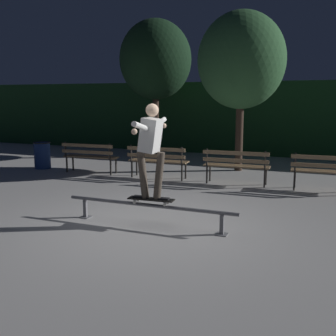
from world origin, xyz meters
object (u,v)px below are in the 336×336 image
at_px(park_bench_right_center, 236,163).
at_px(skateboarder, 151,143).
at_px(skateboard, 151,199).
at_px(park_bench_rightmost, 328,169).
at_px(tree_behind_benches, 241,61).
at_px(grind_rail, 149,208).
at_px(trash_can, 42,155).
at_px(tree_far_left, 155,60).
at_px(park_bench_left_center, 157,159).
at_px(park_bench_leftmost, 89,154).

bearing_deg(park_bench_right_center, skateboarder, -98.94).
bearing_deg(skateboard, park_bench_rightmost, 54.28).
bearing_deg(skateboard, tree_behind_benches, 87.84).
relative_size(grind_rail, tree_behind_benches, 0.67).
bearing_deg(trash_can, grind_rail, -36.13).
height_order(park_bench_right_center, tree_far_left, tree_far_left).
bearing_deg(skateboarder, tree_far_left, 113.11).
height_order(skateboard, tree_far_left, tree_far_left).
distance_m(grind_rail, tree_far_left, 8.73).
bearing_deg(tree_far_left, grind_rail, -67.18).
bearing_deg(tree_behind_benches, park_bench_left_center, -130.37).
bearing_deg(trash_can, skateboard, -35.92).
height_order(grind_rail, park_bench_right_center, park_bench_right_center).
bearing_deg(trash_can, tree_behind_benches, 18.39).
distance_m(grind_rail, park_bench_left_center, 4.01).
xyz_separation_m(park_bench_rightmost, trash_can, (-8.05, 0.16, -0.12)).
bearing_deg(park_bench_leftmost, skateboarder, -46.03).
height_order(park_bench_leftmost, park_bench_right_center, same).
bearing_deg(tree_far_left, park_bench_rightmost, -32.80).
bearing_deg(park_bench_leftmost, trash_can, 174.74).
height_order(skateboarder, park_bench_left_center, skateboarder).
xyz_separation_m(grind_rail, skateboarder, (0.04, 0.00, 1.09)).
bearing_deg(park_bench_right_center, tree_behind_benches, 100.43).
height_order(park_bench_right_center, tree_behind_benches, tree_behind_benches).
xyz_separation_m(skateboard, park_bench_leftmost, (-3.59, 3.72, 0.08)).
relative_size(park_bench_leftmost, trash_can, 2.02).
bearing_deg(park_bench_rightmost, trash_can, 178.83).
bearing_deg(park_bench_left_center, trash_can, 177.58).
height_order(grind_rail, park_bench_left_center, park_bench_left_center).
xyz_separation_m(grind_rail, trash_can, (-5.33, 3.89, 0.11)).
bearing_deg(grind_rail, skateboarder, 0.23).
xyz_separation_m(tree_behind_benches, trash_can, (-5.58, -1.86, -2.73)).
bearing_deg(skateboarder, park_bench_leftmost, 133.97).
relative_size(grind_rail, skateboarder, 1.95).
height_order(park_bench_leftmost, tree_far_left, tree_far_left).
height_order(skateboard, skateboarder, skateboarder).
distance_m(skateboarder, park_bench_right_center, 3.87).
distance_m(tree_behind_benches, trash_can, 6.49).
relative_size(grind_rail, park_bench_rightmost, 1.89).
distance_m(skateboarder, tree_behind_benches, 6.01).
distance_m(skateboard, park_bench_left_center, 4.02).
distance_m(skateboarder, park_bench_leftmost, 5.25).
xyz_separation_m(grind_rail, tree_far_left, (-3.16, 7.52, 3.12)).
xyz_separation_m(skateboard, park_bench_rightmost, (2.68, 3.72, 0.08)).
distance_m(park_bench_left_center, tree_behind_benches, 3.72).
distance_m(park_bench_left_center, park_bench_right_center, 2.09).
xyz_separation_m(park_bench_leftmost, park_bench_right_center, (4.18, 0.00, 0.00)).
height_order(grind_rail, park_bench_rightmost, park_bench_rightmost).
bearing_deg(tree_far_left, park_bench_leftmost, -95.82).
distance_m(park_bench_leftmost, park_bench_right_center, 4.18).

